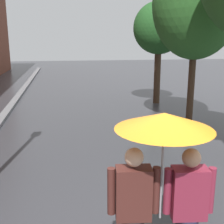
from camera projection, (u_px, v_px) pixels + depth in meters
The scene contains 4 objects.
kerb_strip at pixel (12, 105), 12.79m from camera, with size 0.30×36.00×0.12m, color slate.
street_tree_1 at pixel (196, 4), 9.17m from camera, with size 2.81×2.81×5.71m.
street_tree_2 at pixel (159, 29), 12.68m from camera, with size 2.25×2.25×4.50m.
couple_under_umbrella at pixel (162, 175), 3.22m from camera, with size 1.22×1.08×2.06m.
Camera 1 is at (-1.00, -3.08, 2.80)m, focal length 46.35 mm.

